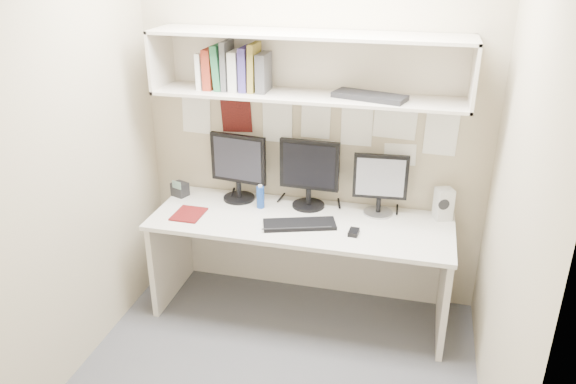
% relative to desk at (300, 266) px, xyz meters
% --- Properties ---
extents(floor, '(2.40, 2.00, 0.01)m').
position_rel_desk_xyz_m(floor, '(0.00, -0.65, -0.37)').
color(floor, '#46464B').
rests_on(floor, ground).
extents(wall_back, '(2.40, 0.02, 2.60)m').
position_rel_desk_xyz_m(wall_back, '(0.00, 0.35, 0.93)').
color(wall_back, tan).
rests_on(wall_back, ground).
extents(wall_front, '(2.40, 0.02, 2.60)m').
position_rel_desk_xyz_m(wall_front, '(0.00, -1.65, 0.93)').
color(wall_front, tan).
rests_on(wall_front, ground).
extents(wall_left, '(0.02, 2.00, 2.60)m').
position_rel_desk_xyz_m(wall_left, '(-1.20, -0.65, 0.93)').
color(wall_left, tan).
rests_on(wall_left, ground).
extents(wall_right, '(0.02, 2.00, 2.60)m').
position_rel_desk_xyz_m(wall_right, '(1.20, -0.65, 0.93)').
color(wall_right, tan).
rests_on(wall_right, ground).
extents(desk, '(2.00, 0.70, 0.73)m').
position_rel_desk_xyz_m(desk, '(0.00, 0.00, 0.00)').
color(desk, beige).
rests_on(desk, floor).
extents(overhead_hutch, '(2.00, 0.38, 0.40)m').
position_rel_desk_xyz_m(overhead_hutch, '(0.00, 0.21, 1.35)').
color(overhead_hutch, beige).
rests_on(overhead_hutch, wall_back).
extents(pinned_papers, '(1.92, 0.01, 0.48)m').
position_rel_desk_xyz_m(pinned_papers, '(0.00, 0.34, 0.88)').
color(pinned_papers, white).
rests_on(pinned_papers, wall_back).
extents(monitor_left, '(0.41, 0.23, 0.48)m').
position_rel_desk_xyz_m(monitor_left, '(-0.50, 0.22, 0.62)').
color(monitor_left, black).
rests_on(monitor_left, desk).
extents(monitor_center, '(0.41, 0.23, 0.48)m').
position_rel_desk_xyz_m(monitor_center, '(0.01, 0.22, 0.62)').
color(monitor_center, black).
rests_on(monitor_center, desk).
extents(monitor_right, '(0.36, 0.20, 0.42)m').
position_rel_desk_xyz_m(monitor_right, '(0.49, 0.22, 0.60)').
color(monitor_right, '#A5A5AA').
rests_on(monitor_right, desk).
extents(keyboard, '(0.50, 0.31, 0.02)m').
position_rel_desk_xyz_m(keyboard, '(0.01, -0.10, 0.38)').
color(keyboard, black).
rests_on(keyboard, desk).
extents(mouse, '(0.07, 0.10, 0.03)m').
position_rel_desk_xyz_m(mouse, '(0.37, -0.13, 0.38)').
color(mouse, black).
rests_on(mouse, desk).
extents(speaker, '(0.14, 0.14, 0.21)m').
position_rel_desk_xyz_m(speaker, '(0.91, 0.24, 0.47)').
color(speaker, beige).
rests_on(speaker, desk).
extents(blue_bottle, '(0.05, 0.05, 0.17)m').
position_rel_desk_xyz_m(blue_bottle, '(-0.31, 0.11, 0.44)').
color(blue_bottle, navy).
rests_on(blue_bottle, desk).
extents(maroon_notebook, '(0.19, 0.24, 0.01)m').
position_rel_desk_xyz_m(maroon_notebook, '(-0.75, -0.12, 0.37)').
color(maroon_notebook, '#560E0F').
rests_on(maroon_notebook, desk).
extents(desk_phone, '(0.13, 0.13, 0.13)m').
position_rel_desk_xyz_m(desk_phone, '(-0.94, 0.16, 0.41)').
color(desk_phone, black).
rests_on(desk_phone, desk).
extents(book_stack, '(0.46, 0.19, 0.31)m').
position_rel_desk_xyz_m(book_stack, '(-0.49, 0.17, 1.31)').
color(book_stack, silver).
rests_on(book_stack, overhead_hutch).
extents(hutch_tray, '(0.48, 0.29, 0.03)m').
position_rel_desk_xyz_m(hutch_tray, '(0.39, 0.14, 1.19)').
color(hutch_tray, black).
rests_on(hutch_tray, overhead_hutch).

